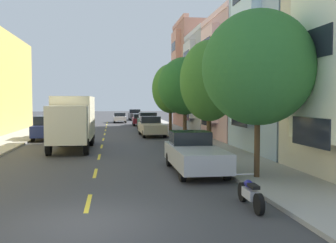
# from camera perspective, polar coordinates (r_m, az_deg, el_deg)

# --- Properties ---
(ground_plane) EXTENTS (160.00, 160.00, 0.00)m
(ground_plane) POSITION_cam_1_polar(r_m,az_deg,el_deg) (40.11, -9.24, -1.49)
(ground_plane) COLOR #38383A
(sidewalk_left) EXTENTS (3.20, 120.00, 0.14)m
(sidewalk_left) POSITION_cam_1_polar(r_m,az_deg,el_deg) (38.91, -19.81, -1.67)
(sidewalk_left) COLOR #99968E
(sidewalk_left) RESTS_ON ground_plane
(sidewalk_right) EXTENTS (3.20, 120.00, 0.14)m
(sidewalk_right) POSITION_cam_1_polar(r_m,az_deg,el_deg) (38.63, 1.30, -1.52)
(sidewalk_right) COLOR #99968E
(sidewalk_right) RESTS_ON ground_plane
(lane_centerline_dashes) EXTENTS (0.14, 47.20, 0.01)m
(lane_centerline_dashes) POSITION_cam_1_polar(r_m,az_deg,el_deg) (34.63, -9.41, -2.20)
(lane_centerline_dashes) COLOR yellow
(lane_centerline_dashes) RESTS_ON ground_plane
(townhouse_second_powder_blue) EXTENTS (10.64, 8.09, 12.63)m
(townhouse_second_powder_blue) POSITION_cam_1_polar(r_m,az_deg,el_deg) (25.59, 22.37, 9.50)
(townhouse_second_powder_blue) COLOR #9EB7CC
(townhouse_second_powder_blue) RESTS_ON ground_plane
(townhouse_third_rose) EXTENTS (13.52, 8.09, 10.09)m
(townhouse_third_rose) POSITION_cam_1_polar(r_m,az_deg,el_deg) (33.46, 17.21, 5.82)
(townhouse_third_rose) COLOR #CC9E9E
(townhouse_third_rose) RESTS_ON ground_plane
(townhouse_fourth_dove_grey) EXTENTS (13.08, 8.09, 10.17)m
(townhouse_fourth_dove_grey) POSITION_cam_1_polar(r_m,az_deg,el_deg) (41.03, 11.95, 5.40)
(townhouse_fourth_dove_grey) COLOR #A8A8AD
(townhouse_fourth_dove_grey) RESTS_ON ground_plane
(townhouse_fifth_terracotta) EXTENTS (12.16, 8.09, 12.88)m
(townhouse_fifth_terracotta) POSITION_cam_1_polar(r_m,az_deg,el_deg) (48.83, 8.09, 6.65)
(townhouse_fifth_terracotta) COLOR #B27560
(townhouse_fifth_terracotta) RESTS_ON ground_plane
(street_tree_nearest) EXTENTS (4.39, 4.39, 6.55)m
(street_tree_nearest) POSITION_cam_1_polar(r_m,az_deg,el_deg) (15.65, 13.10, 7.71)
(street_tree_nearest) COLOR #47331E
(street_tree_nearest) RESTS_ON sidewalk_right
(street_tree_second) EXTENTS (3.46, 3.46, 6.57)m
(street_tree_second) POSITION_cam_1_polar(r_m,az_deg,el_deg) (22.96, 6.09, 5.97)
(street_tree_second) COLOR #47331E
(street_tree_second) RESTS_ON sidewalk_right
(street_tree_third) EXTENTS (4.22, 4.22, 6.43)m
(street_tree_third) POSITION_cam_1_polar(r_m,az_deg,el_deg) (30.47, 2.51, 5.24)
(street_tree_third) COLOR #47331E
(street_tree_third) RESTS_ON sidewalk_right
(street_tree_farthest) EXTENTS (3.61, 3.61, 6.61)m
(street_tree_farthest) POSITION_cam_1_polar(r_m,az_deg,el_deg) (38.04, 0.36, 4.85)
(street_tree_farthest) COLOR #47331E
(street_tree_farthest) RESTS_ON sidewalk_right
(delivery_box_truck) EXTENTS (2.45, 7.89, 3.44)m
(delivery_box_truck) POSITION_cam_1_polar(r_m,az_deg,el_deg) (26.21, -13.77, 0.33)
(delivery_box_truck) COLOR beige
(delivery_box_truck) RESTS_ON ground_plane
(parked_pickup_sky) EXTENTS (2.05, 5.32, 1.73)m
(parked_pickup_sky) POSITION_cam_1_polar(r_m,az_deg,el_deg) (42.10, -15.14, -0.21)
(parked_pickup_sky) COLOR #7A9EC6
(parked_pickup_sky) RESTS_ON ground_plane
(parked_wagon_burgundy) EXTENTS (1.91, 4.73, 1.50)m
(parked_wagon_burgundy) POSITION_cam_1_polar(r_m,az_deg,el_deg) (49.89, -4.17, 0.35)
(parked_wagon_burgundy) COLOR maroon
(parked_wagon_burgundy) RESTS_ON ground_plane
(parked_wagon_orange) EXTENTS (1.87, 4.72, 1.50)m
(parked_wagon_orange) POSITION_cam_1_polar(r_m,az_deg,el_deg) (52.31, -13.63, 0.39)
(parked_wagon_orange) COLOR orange
(parked_wagon_orange) RESTS_ON ground_plane
(parked_pickup_charcoal) EXTENTS (2.14, 5.35, 1.73)m
(parked_pickup_charcoal) POSITION_cam_1_polar(r_m,az_deg,el_deg) (64.32, -4.85, 0.97)
(parked_pickup_charcoal) COLOR #333338
(parked_pickup_charcoal) RESTS_ON ground_plane
(parked_pickup_silver) EXTENTS (2.00, 5.30, 1.73)m
(parked_pickup_silver) POSITION_cam_1_polar(r_m,az_deg,el_deg) (17.21, 3.90, -4.69)
(parked_pickup_silver) COLOR #B2B5BA
(parked_pickup_silver) RESTS_ON ground_plane
(parked_pickup_champagne) EXTENTS (2.12, 5.35, 1.73)m
(parked_pickup_champagne) POSITION_cam_1_polar(r_m,az_deg,el_deg) (34.80, -2.45, -0.77)
(parked_pickup_champagne) COLOR tan
(parked_pickup_champagne) RESTS_ON ground_plane
(parked_suv_forest) EXTENTS (1.97, 4.81, 1.93)m
(parked_suv_forest) POSITION_cam_1_polar(r_m,az_deg,el_deg) (41.67, -3.03, 0.07)
(parked_suv_forest) COLOR #194C28
(parked_suv_forest) RESTS_ON ground_plane
(parked_suv_navy) EXTENTS (2.03, 4.83, 1.93)m
(parked_suv_navy) POSITION_cam_1_polar(r_m,az_deg,el_deg) (32.92, -17.32, -0.85)
(parked_suv_navy) COLOR navy
(parked_suv_navy) RESTS_ON ground_plane
(moving_white_sedan) EXTENTS (1.80, 4.50, 1.43)m
(moving_white_sedan) POSITION_cam_1_polar(r_m,az_deg,el_deg) (56.89, -7.12, 0.61)
(moving_white_sedan) COLOR silver
(moving_white_sedan) RESTS_ON ground_plane
(parked_motorcycle) EXTENTS (0.62, 2.05, 0.90)m
(parked_motorcycle) POSITION_cam_1_polar(r_m,az_deg,el_deg) (11.81, 12.01, -10.39)
(parked_motorcycle) COLOR black
(parked_motorcycle) RESTS_ON ground_plane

